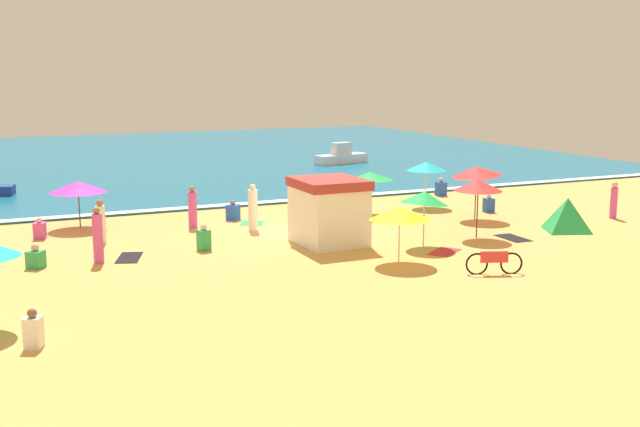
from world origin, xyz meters
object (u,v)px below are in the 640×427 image
(beachgoer_7, at_px, (489,204))
(beach_umbrella_3, at_px, (370,176))
(beach_umbrella_1, at_px, (476,171))
(beachgoer_4, at_px, (614,200))
(small_boat_1, at_px, (341,157))
(lifeguard_cabana, at_px, (329,211))
(parked_bicycle, at_px, (494,262))
(beach_tent, at_px, (567,214))
(beachgoer_1, at_px, (193,208))
(beachgoer_8, at_px, (33,331))
(beach_umbrella_8, at_px, (78,187))
(beachgoer_2, at_px, (101,223))
(beachgoer_3, at_px, (98,237))
(beachgoer_11, at_px, (40,230))
(beachgoer_0, at_px, (204,239))
(beach_umbrella_2, at_px, (478,185))
(beach_umbrella_4, at_px, (424,198))
(beach_umbrella_5, at_px, (400,213))
(beachgoer_12, at_px, (233,212))
(beachgoer_6, at_px, (441,188))
(beachgoer_10, at_px, (253,209))
(beach_umbrella_7, at_px, (426,166))
(beachgoer_5, at_px, (36,258))

(beachgoer_7, bearing_deg, beach_umbrella_3, 161.89)
(beachgoer_7, bearing_deg, beach_umbrella_1, -144.25)
(beachgoer_4, height_order, beachgoer_7, beachgoer_4)
(beachgoer_7, bearing_deg, small_boat_1, 85.03)
(lifeguard_cabana, relative_size, parked_bicycle, 1.53)
(beach_umbrella_1, relative_size, beach_tent, 1.07)
(lifeguard_cabana, distance_m, parked_bicycle, 6.75)
(beach_tent, relative_size, beachgoer_1, 1.30)
(beach_umbrella_3, height_order, beachgoer_8, beach_umbrella_3)
(beach_umbrella_8, relative_size, beachgoer_2, 1.77)
(lifeguard_cabana, bearing_deg, beach_umbrella_8, 139.36)
(beachgoer_3, xyz_separation_m, small_boat_1, (19.12, 21.11, -0.34))
(beachgoer_7, bearing_deg, beachgoer_2, 177.86)
(beachgoer_11, relative_size, small_boat_1, 0.21)
(beachgoer_0, height_order, beachgoer_7, beachgoer_0)
(beachgoer_7, xyz_separation_m, beachgoer_11, (-18.96, 2.37, -0.00))
(parked_bicycle, height_order, beachgoer_7, beachgoer_7)
(beachgoer_3, xyz_separation_m, beachgoer_8, (-2.58, -7.56, -0.48))
(beach_umbrella_2, height_order, beachgoer_1, beach_umbrella_2)
(beach_umbrella_3, relative_size, beachgoer_7, 3.10)
(beach_umbrella_4, bearing_deg, beach_umbrella_5, -139.09)
(beach_umbrella_1, xyz_separation_m, beachgoer_7, (1.53, 1.10, -1.72))
(beachgoer_12, xyz_separation_m, small_boat_1, (12.74, 15.78, 0.20))
(beach_umbrella_3, distance_m, beachgoer_6, 6.68)
(beach_umbrella_1, height_order, beachgoer_0, beach_umbrella_1)
(beach_umbrella_5, bearing_deg, beachgoer_10, 110.85)
(beach_umbrella_5, distance_m, beachgoer_4, 12.81)
(beach_tent, distance_m, beachgoer_3, 17.96)
(beach_umbrella_1, bearing_deg, beachgoer_12, 157.21)
(beachgoer_7, distance_m, small_boat_1, 18.77)
(beach_umbrella_7, xyz_separation_m, beachgoer_3, (-15.64, -4.78, -1.02))
(beach_umbrella_7, xyz_separation_m, parked_bicycle, (-4.53, -11.31, -1.53))
(lifeguard_cabana, relative_size, beachgoer_10, 1.40)
(beachgoer_7, relative_size, small_boat_1, 0.21)
(parked_bicycle, bearing_deg, beachgoer_5, 152.82)
(beach_umbrella_1, bearing_deg, beachgoer_11, 168.75)
(beachgoer_8, bearing_deg, beachgoer_12, 55.20)
(beach_umbrella_5, xyz_separation_m, small_boat_1, (10.03, 25.19, -1.13))
(beach_umbrella_4, relative_size, parked_bicycle, 1.36)
(beach_umbrella_8, height_order, beachgoer_5, beach_umbrella_8)
(beachgoer_2, bearing_deg, beach_umbrella_2, -20.31)
(beachgoer_10, bearing_deg, beachgoer_8, -130.75)
(beach_umbrella_1, relative_size, beach_umbrella_7, 1.04)
(beachgoer_4, xyz_separation_m, beachgoer_7, (-4.01, 3.43, -0.44))
(beach_umbrella_7, height_order, beachgoer_3, beach_umbrella_7)
(beachgoer_2, height_order, beachgoer_10, beachgoer_10)
(beach_umbrella_1, xyz_separation_m, beachgoer_1, (-11.57, 3.13, -1.26))
(lifeguard_cabana, xyz_separation_m, beachgoer_12, (-1.80, 5.85, -0.88))
(beach_umbrella_7, height_order, beachgoer_12, beach_umbrella_7)
(beachgoer_4, bearing_deg, beach_umbrella_5, -166.14)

